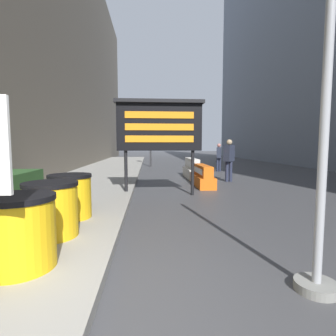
{
  "coord_description": "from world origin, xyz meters",
  "views": [
    {
      "loc": [
        0.49,
        -2.24,
        1.54
      ],
      "look_at": [
        1.28,
        8.42,
        0.58
      ],
      "focal_mm": 28.0,
      "sensor_mm": 36.0,
      "label": 1
    }
  ],
  "objects": [
    {
      "name": "barrel_drum_back",
      "position": [
        -1.01,
        2.82,
        0.56
      ],
      "size": [
        0.81,
        0.81,
        0.84
      ],
      "color": "yellow",
      "rests_on": "sidewalk_left"
    },
    {
      "name": "ground_plane",
      "position": [
        0.0,
        0.0,
        0.0
      ],
      "size": [
        120.0,
        120.0,
        0.0
      ],
      "primitive_type": "plane",
      "color": "#3F3F42"
    },
    {
      "name": "jersey_barrier_white",
      "position": [
        2.49,
        9.71,
        0.4
      ],
      "size": [
        0.56,
        2.19,
        0.91
      ],
      "color": "silver",
      "rests_on": "ground_plane"
    },
    {
      "name": "pedestrian_passerby",
      "position": [
        3.82,
        8.39,
        1.04
      ],
      "size": [
        0.52,
        0.52,
        1.75
      ],
      "rotation": [
        0.0,
        0.0,
        3.93
      ],
      "color": "#23283D",
      "rests_on": "ground_plane"
    },
    {
      "name": "steel_pole_right",
      "position": [
        2.24,
        0.27,
        0.97
      ],
      "size": [
        0.44,
        0.44,
        3.24
      ],
      "color": "gray",
      "rests_on": "ground_plane"
    },
    {
      "name": "traffic_cone_near",
      "position": [
        2.53,
        10.46,
        0.32
      ],
      "size": [
        0.36,
        0.36,
        0.65
      ],
      "color": "black",
      "rests_on": "ground_plane"
    },
    {
      "name": "barrel_drum_foreground",
      "position": [
        -0.97,
        0.75,
        0.56
      ],
      "size": [
        0.81,
        0.81,
        0.84
      ],
      "color": "yellow",
      "rests_on": "sidewalk_left"
    },
    {
      "name": "jersey_barrier_orange_far",
      "position": [
        2.49,
        7.21,
        0.35
      ],
      "size": [
        0.58,
        1.82,
        0.79
      ],
      "color": "orange",
      "rests_on": "ground_plane"
    },
    {
      "name": "pedestrian_worker",
      "position": [
        4.52,
        12.54,
        0.95
      ],
      "size": [
        0.34,
        0.47,
        1.6
      ],
      "rotation": [
        0.0,
        0.0,
        4.47
      ],
      "color": "#23283D",
      "rests_on": "ground_plane"
    },
    {
      "name": "traffic_light_near_curb",
      "position": [
        0.63,
        15.94,
        2.93
      ],
      "size": [
        0.28,
        0.44,
        4.04
      ],
      "color": "#2D2D30",
      "rests_on": "ground_plane"
    },
    {
      "name": "message_board",
      "position": [
        0.82,
        5.61,
        2.08
      ],
      "size": [
        2.64,
        0.36,
        2.85
      ],
      "color": "black",
      "rests_on": "ground_plane"
    },
    {
      "name": "barrel_drum_middle",
      "position": [
        -0.99,
        1.79,
        0.56
      ],
      "size": [
        0.81,
        0.81,
        0.84
      ],
      "color": "yellow",
      "rests_on": "sidewalk_left"
    }
  ]
}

